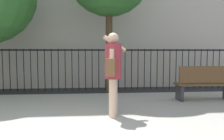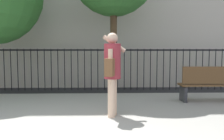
# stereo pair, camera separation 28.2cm
# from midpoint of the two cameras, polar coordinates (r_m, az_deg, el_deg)

# --- Properties ---
(sidewalk) EXTENTS (28.00, 4.40, 0.15)m
(sidewalk) POSITION_cam_midpoint_polar(r_m,az_deg,el_deg) (5.18, -13.97, -11.20)
(sidewalk) COLOR #9E9B93
(sidewalk) RESTS_ON ground
(iron_fence) EXTENTS (12.03, 0.04, 1.60)m
(iron_fence) POSITION_cam_midpoint_polar(r_m,az_deg,el_deg) (8.67, -10.24, 1.52)
(iron_fence) COLOR black
(iron_fence) RESTS_ON ground
(pedestrian_on_phone) EXTENTS (0.50, 0.70, 1.71)m
(pedestrian_on_phone) POSITION_cam_midpoint_polar(r_m,az_deg,el_deg) (4.55, -1.50, 0.47)
(pedestrian_on_phone) COLOR beige
(pedestrian_on_phone) RESTS_ON sidewalk
(street_bench) EXTENTS (1.60, 0.45, 0.95)m
(street_bench) POSITION_cam_midpoint_polar(r_m,az_deg,el_deg) (6.55, 21.66, -2.95)
(street_bench) COLOR brown
(street_bench) RESTS_ON sidewalk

